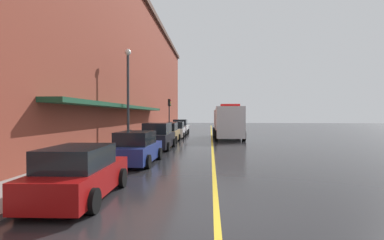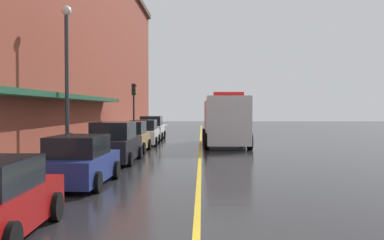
{
  "view_description": "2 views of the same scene",
  "coord_description": "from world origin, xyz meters",
  "views": [
    {
      "loc": [
        -0.16,
        -6.47,
        2.45
      ],
      "look_at": [
        -2.02,
        22.04,
        1.94
      ],
      "focal_mm": 26.39,
      "sensor_mm": 36.0,
      "label": 1
    },
    {
      "loc": [
        0.11,
        -7.02,
        2.5
      ],
      "look_at": [
        -0.56,
        22.93,
        1.73
      ],
      "focal_mm": 42.23,
      "sensor_mm": 36.0,
      "label": 2
    }
  ],
  "objects": [
    {
      "name": "sidewalk_left",
      "position": [
        -6.2,
        25.0,
        0.07
      ],
      "size": [
        2.4,
        70.0,
        0.15
      ],
      "primitive_type": "cube",
      "color": "gray",
      "rests_on": "ground"
    },
    {
      "name": "parked_car_2",
      "position": [
        -3.93,
        13.62,
        0.88
      ],
      "size": [
        2.13,
        4.58,
        1.89
      ],
      "rotation": [
        0.0,
        0.0,
        1.56
      ],
      "color": "black",
      "rests_on": "ground"
    },
    {
      "name": "parking_meter_0",
      "position": [
        -5.35,
        11.55,
        1.06
      ],
      "size": [
        0.14,
        0.18,
        1.33
      ],
      "color": "#4C4C51",
      "rests_on": "sidewalk_left"
    },
    {
      "name": "ground_plane",
      "position": [
        0.0,
        25.0,
        0.0
      ],
      "size": [
        112.0,
        112.0,
        0.0
      ],
      "primitive_type": "plane",
      "color": "#232326"
    },
    {
      "name": "street_lamp_left",
      "position": [
        -5.95,
        13.06,
        4.4
      ],
      "size": [
        0.44,
        0.44,
        6.94
      ],
      "color": "#33383D",
      "rests_on": "sidewalk_left"
    },
    {
      "name": "parked_car_4",
      "position": [
        -3.89,
        23.82,
        0.8
      ],
      "size": [
        2.12,
        4.52,
        1.72
      ],
      "rotation": [
        0.0,
        0.0,
        1.59
      ],
      "color": "silver",
      "rests_on": "ground"
    },
    {
      "name": "traffic_light_near",
      "position": [
        -5.29,
        28.51,
        3.16
      ],
      "size": [
        0.38,
        0.36,
        4.3
      ],
      "color": "#232326",
      "rests_on": "sidewalk_left"
    },
    {
      "name": "brick_building_left",
      "position": [
        -13.31,
        24.0,
        7.77
      ],
      "size": [
        12.98,
        64.0,
        15.53
      ],
      "color": "brown",
      "rests_on": "ground"
    },
    {
      "name": "box_truck",
      "position": [
        1.64,
        23.36,
        1.67
      ],
      "size": [
        3.03,
        8.77,
        3.49
      ],
      "rotation": [
        0.0,
        0.0,
        -1.55
      ],
      "color": "silver",
      "rests_on": "ground"
    },
    {
      "name": "parked_car_3",
      "position": [
        -4.02,
        18.8,
        0.82
      ],
      "size": [
        2.04,
        4.11,
        1.76
      ],
      "rotation": [
        0.0,
        0.0,
        1.57
      ],
      "color": "#A5844C",
      "rests_on": "ground"
    },
    {
      "name": "parking_meter_1",
      "position": [
        -5.35,
        9.89,
        1.06
      ],
      "size": [
        0.14,
        0.18,
        1.33
      ],
      "color": "#4C4C51",
      "rests_on": "sidewalk_left"
    },
    {
      "name": "lane_center_stripe",
      "position": [
        0.0,
        25.0,
        0.0
      ],
      "size": [
        0.16,
        70.0,
        0.01
      ],
      "primitive_type": "cube",
      "color": "gold",
      "rests_on": "ground"
    },
    {
      "name": "parked_car_1",
      "position": [
        -3.87,
        7.5,
        0.76
      ],
      "size": [
        2.05,
        4.3,
        1.62
      ],
      "rotation": [
        0.0,
        0.0,
        1.55
      ],
      "color": "navy",
      "rests_on": "ground"
    },
    {
      "name": "parked_car_5",
      "position": [
        -3.95,
        29.18,
        0.87
      ],
      "size": [
        2.05,
        4.26,
        1.89
      ],
      "rotation": [
        0.0,
        0.0,
        1.58
      ],
      "color": "silver",
      "rests_on": "ground"
    },
    {
      "name": "parking_meter_2",
      "position": [
        -5.35,
        27.17,
        1.06
      ],
      "size": [
        0.14,
        0.18,
        1.33
      ],
      "color": "#4C4C51",
      "rests_on": "sidewalk_left"
    }
  ]
}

